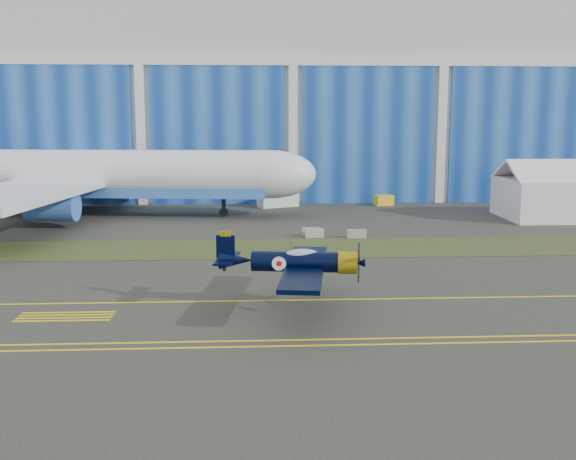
{
  "coord_description": "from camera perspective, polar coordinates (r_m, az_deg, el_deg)",
  "views": [
    {
      "loc": [
        -6.13,
        -49.99,
        12.35
      ],
      "look_at": [
        -3.33,
        1.45,
        3.87
      ],
      "focal_mm": 42.0,
      "sensor_mm": 36.0,
      "label": 1
    }
  ],
  "objects": [
    {
      "name": "ground",
      "position": [
        51.86,
        3.77,
        -4.45
      ],
      "size": [
        260.0,
        260.0,
        0.0
      ],
      "primitive_type": "plane",
      "color": "#363630",
      "rests_on": "ground"
    },
    {
      "name": "grass_median",
      "position": [
        65.46,
        2.31,
        -1.51
      ],
      "size": [
        260.0,
        10.0,
        0.02
      ],
      "primitive_type": "cube",
      "color": "#475128",
      "rests_on": "ground"
    },
    {
      "name": "hangar",
      "position": [
        121.96,
        -0.24,
        10.58
      ],
      "size": [
        220.0,
        45.7,
        30.0
      ],
      "color": "silver",
      "rests_on": "ground"
    },
    {
      "name": "taxiway_centreline",
      "position": [
        47.06,
        4.5,
        -5.88
      ],
      "size": [
        200.0,
        0.2,
        0.02
      ],
      "primitive_type": "cube",
      "color": "yellow",
      "rests_on": "ground"
    },
    {
      "name": "edge_line_near",
      "position": [
        38.08,
        6.41,
        -9.62
      ],
      "size": [
        80.0,
        0.2,
        0.02
      ],
      "primitive_type": "cube",
      "color": "yellow",
      "rests_on": "ground"
    },
    {
      "name": "edge_line_far",
      "position": [
        39.01,
        6.16,
        -9.15
      ],
      "size": [
        80.0,
        0.2,
        0.02
      ],
      "primitive_type": "cube",
      "color": "yellow",
      "rests_on": "ground"
    },
    {
      "name": "hold_short_ladder",
      "position": [
        45.26,
        -18.33,
        -6.96
      ],
      "size": [
        6.0,
        2.4,
        0.02
      ],
      "primitive_type": null,
      "color": "yellow",
      "rests_on": "ground"
    },
    {
      "name": "warbird",
      "position": [
        43.49,
        0.64,
        -2.7
      ],
      "size": [
        12.44,
        14.34,
        3.85
      ],
      "rotation": [
        0.0,
        0.0,
        -0.14
      ],
      "color": "black",
      "rests_on": "ground"
    },
    {
      "name": "jetliner",
      "position": [
        90.92,
        -17.76,
        8.75
      ],
      "size": [
        75.66,
        66.41,
        24.19
      ],
      "rotation": [
        0.0,
        0.0,
        -0.11
      ],
      "color": "silver",
      "rests_on": "ground"
    },
    {
      "name": "tent",
      "position": [
        91.74,
        22.62,
        3.25
      ],
      "size": [
        16.54,
        12.38,
        7.49
      ],
      "rotation": [
        0.0,
        0.0,
        -0.04
      ],
      "color": "white",
      "rests_on": "ground"
    },
    {
      "name": "shipping_container",
      "position": [
        96.16,
        -0.85,
        2.7
      ],
      "size": [
        6.06,
        4.35,
        2.44
      ],
      "primitive_type": "cube",
      "rotation": [
        0.0,
        0.0,
        0.42
      ],
      "color": "silver",
      "rests_on": "ground"
    },
    {
      "name": "tug",
      "position": [
        98.74,
        8.12,
        2.5
      ],
      "size": [
        2.81,
        2.09,
        1.47
      ],
      "primitive_type": "cube",
      "rotation": [
        0.0,
        0.0,
        0.22
      ],
      "color": "yellow",
      "rests_on": "ground"
    },
    {
      "name": "barrier_a",
      "position": [
        71.07,
        2.24,
        -0.29
      ],
      "size": [
        2.06,
        0.83,
        0.9
      ],
      "primitive_type": "cube",
      "rotation": [
        0.0,
        0.0,
        0.12
      ],
      "color": "#9B9390",
      "rests_on": "ground"
    },
    {
      "name": "barrier_b",
      "position": [
        72.06,
        1.99,
        -0.16
      ],
      "size": [
        2.01,
        0.65,
        0.9
      ],
      "primitive_type": "cube",
      "rotation": [
        0.0,
        0.0,
        -0.02
      ],
      "color": "gray",
      "rests_on": "ground"
    },
    {
      "name": "barrier_c",
      "position": [
        71.13,
        5.84,
        -0.33
      ],
      "size": [
        2.03,
        0.7,
        0.9
      ],
      "primitive_type": "cube",
      "rotation": [
        0.0,
        0.0,
        -0.05
      ],
      "color": "gray",
      "rests_on": "ground"
    }
  ]
}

